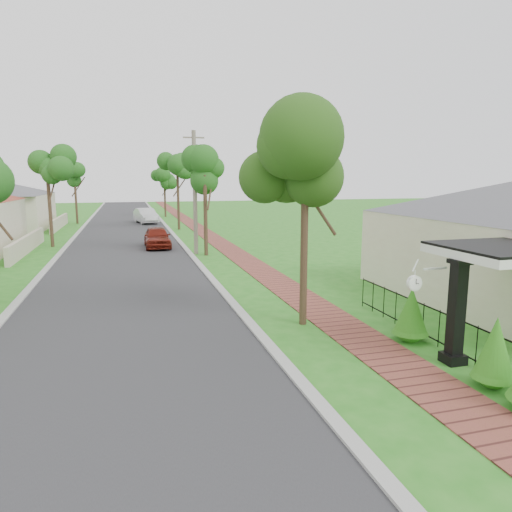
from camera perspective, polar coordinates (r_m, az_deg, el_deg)
name	(u,v)px	position (r m, az deg, el deg)	size (l,w,h in m)	color
ground	(258,368)	(10.92, 0.25, -13.78)	(160.00, 160.00, 0.00)	#26731B
road	(125,248)	(29.95, -16.05, 0.93)	(7.00, 120.00, 0.02)	#28282B
kerb_right	(183,246)	(30.14, -9.11, 1.24)	(0.30, 120.00, 0.10)	#9E9E99
kerb_left	(63,251)	(30.20, -22.99, 0.60)	(0.30, 120.00, 0.10)	#9E9E99
sidewalk	(222,245)	(30.55, -4.26, 1.44)	(1.50, 120.00, 0.03)	brown
porch_post	(456,318)	(11.77, 23.71, -7.08)	(0.48, 0.48, 2.52)	black
picket_fence	(439,327)	(12.89, 21.92, -8.26)	(0.03, 8.02, 1.00)	black
street_trees	(124,176)	(36.48, -16.18, 9.57)	(10.70, 37.65, 5.89)	#382619
hedge_row	(480,346)	(11.16, 26.18, -10.03)	(0.93, 4.90, 1.77)	#2C6714
parked_car_red	(157,237)	(29.67, -12.25, 2.30)	(1.57, 3.90, 1.33)	maroon
parked_car_white	(146,216)	(46.27, -13.59, 4.89)	(1.55, 4.44, 1.46)	silver
near_tree	(306,165)	(13.35, 6.21, 11.25)	(2.31, 2.31, 5.93)	#382619
utility_pole	(195,192)	(26.58, -7.65, 7.89)	(1.20, 0.24, 7.02)	slate
station_clock	(416,282)	(11.36, 19.39, -3.06)	(1.04, 0.13, 0.53)	white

